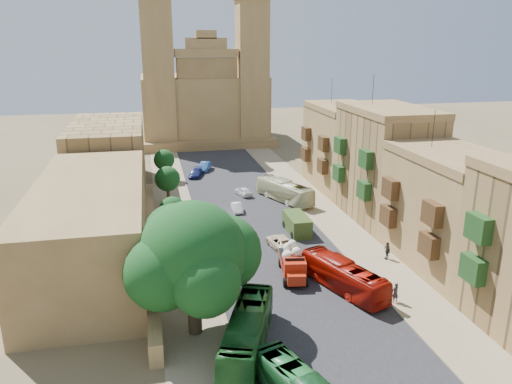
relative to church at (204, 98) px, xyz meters
name	(u,v)px	position (x,y,z in m)	size (l,w,h in m)	color
ground	(332,346)	(0.00, -78.61, -9.52)	(260.00, 260.00, 0.00)	brown
road_surface	(249,213)	(0.00, -48.61, -9.51)	(14.00, 140.00, 0.01)	black
sidewalk_east	(319,208)	(9.50, -48.61, -9.51)	(5.00, 140.00, 0.01)	#827155
sidewalk_west	(175,218)	(-9.50, -48.61, -9.51)	(5.00, 140.00, 0.01)	#827155
kerb_east	(301,209)	(7.00, -48.61, -9.46)	(0.25, 140.00, 0.12)	#827155
kerb_west	(195,216)	(-7.00, -48.61, -9.46)	(0.25, 140.00, 0.12)	#827155
townhouse_b	(450,210)	(15.95, -67.61, -3.86)	(9.00, 14.00, 14.90)	olive
townhouse_c	(385,164)	(15.95, -53.61, -2.61)	(9.00, 14.00, 17.40)	olive
townhouse_d	(342,147)	(15.95, -39.61, -3.36)	(9.00, 14.00, 15.90)	olive
west_wall	(152,244)	(-12.50, -58.61, -8.62)	(1.00, 40.00, 1.80)	olive
west_building_low	(92,225)	(-18.00, -60.61, -5.32)	(10.00, 28.00, 8.40)	brown
west_building_mid	(109,158)	(-18.00, -34.61, -4.52)	(10.00, 22.00, 10.00)	olive
church	(204,98)	(0.00, 0.00, 0.00)	(28.00, 22.50, 36.30)	olive
ficus_tree	(194,258)	(-9.41, -74.61, -3.36)	(10.41, 9.58, 10.41)	#36291B
street_tree_a	(180,248)	(-10.00, -66.61, -5.92)	(3.49, 3.49, 5.37)	#36291B
street_tree_b	(173,210)	(-10.00, -54.61, -6.40)	(3.03, 3.03, 4.67)	#36291B
street_tree_c	(167,179)	(-10.00, -42.61, -6.02)	(3.40, 3.40, 5.22)	#36291B
street_tree_d	(164,160)	(-10.00, -30.61, -6.17)	(3.25, 3.25, 4.99)	#36291B
red_truck	(293,262)	(0.40, -67.10, -8.07)	(3.02, 5.89, 3.30)	#AD220D
olive_pickup	(297,224)	(4.00, -56.45, -8.50)	(2.30, 5.02, 2.07)	#344A1C
bus_green_north	(247,331)	(-6.05, -77.61, -8.06)	(2.45, 10.48, 2.92)	#1A571F
bus_red_east	(343,276)	(4.00, -70.69, -8.17)	(2.26, 9.64, 2.69)	#9A1107
bus_cream_east	(285,191)	(5.76, -44.73, -8.09)	(2.39, 10.21, 2.84)	beige
car_blue_a	(224,244)	(-5.00, -59.61, -8.89)	(1.47, 3.64, 1.24)	#4D83CB
car_white_a	(237,207)	(-1.45, -47.73, -8.97)	(1.14, 3.28, 1.08)	white
car_cream	(281,242)	(1.04, -60.41, -8.86)	(2.18, 4.73, 1.31)	beige
car_dkblue	(196,173)	(-5.00, -29.44, -8.88)	(1.77, 4.35, 1.26)	navy
car_white_b	(243,191)	(0.67, -41.01, -8.90)	(1.45, 3.61, 1.23)	silver
car_blue_b	(205,166)	(-3.09, -25.56, -8.81)	(1.50, 4.30, 1.42)	#315CAA
pedestrian_a	(395,293)	(7.50, -73.67, -8.62)	(0.65, 0.43, 1.80)	#2C282F
pedestrian_c	(387,251)	(10.81, -65.47, -8.60)	(1.07, 0.45, 1.83)	#2D2D2E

